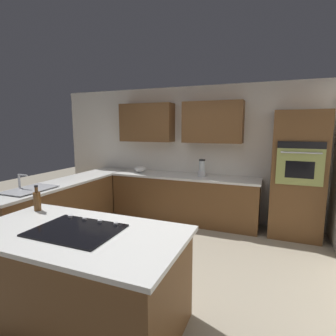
{
  "coord_description": "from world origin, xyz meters",
  "views": [
    {
      "loc": [
        -1.43,
        2.95,
        1.81
      ],
      "look_at": [
        0.33,
        -1.48,
        1.07
      ],
      "focal_mm": 27.86,
      "sensor_mm": 36.0,
      "label": 1
    }
  ],
  "objects_px": {
    "blender": "(202,169)",
    "oil_bottle": "(37,200)",
    "wall_oven": "(297,175)",
    "mixing_bowl": "(140,169)",
    "cooktop": "(76,230)",
    "sink_unit": "(29,189)"
  },
  "relations": [
    {
      "from": "sink_unit",
      "to": "cooktop",
      "type": "distance_m",
      "value": 1.93
    },
    {
      "from": "oil_bottle",
      "to": "cooktop",
      "type": "bearing_deg",
      "value": 159.19
    },
    {
      "from": "cooktop",
      "to": "blender",
      "type": "bearing_deg",
      "value": -97.64
    },
    {
      "from": "blender",
      "to": "mixing_bowl",
      "type": "bearing_deg",
      "value": 0.0
    },
    {
      "from": "wall_oven",
      "to": "sink_unit",
      "type": "relative_size",
      "value": 2.97
    },
    {
      "from": "wall_oven",
      "to": "cooktop",
      "type": "bearing_deg",
      "value": 55.61
    },
    {
      "from": "cooktop",
      "to": "oil_bottle",
      "type": "height_order",
      "value": "oil_bottle"
    },
    {
      "from": "wall_oven",
      "to": "cooktop",
      "type": "height_order",
      "value": "wall_oven"
    },
    {
      "from": "wall_oven",
      "to": "blender",
      "type": "height_order",
      "value": "wall_oven"
    },
    {
      "from": "sink_unit",
      "to": "mixing_bowl",
      "type": "height_order",
      "value": "sink_unit"
    },
    {
      "from": "wall_oven",
      "to": "blender",
      "type": "relative_size",
      "value": 6.41
    },
    {
      "from": "wall_oven",
      "to": "mixing_bowl",
      "type": "xyz_separation_m",
      "value": [
        2.9,
        -0.03,
        -0.08
      ]
    },
    {
      "from": "sink_unit",
      "to": "oil_bottle",
      "type": "xyz_separation_m",
      "value": [
        -0.89,
        0.65,
        0.1
      ]
    },
    {
      "from": "blender",
      "to": "wall_oven",
      "type": "bearing_deg",
      "value": 178.88
    },
    {
      "from": "blender",
      "to": "oil_bottle",
      "type": "bearing_deg",
      "value": 65.76
    },
    {
      "from": "cooktop",
      "to": "wall_oven",
      "type": "bearing_deg",
      "value": -124.39
    },
    {
      "from": "wall_oven",
      "to": "cooktop",
      "type": "relative_size",
      "value": 2.73
    },
    {
      "from": "sink_unit",
      "to": "oil_bottle",
      "type": "distance_m",
      "value": 1.1
    },
    {
      "from": "wall_oven",
      "to": "mixing_bowl",
      "type": "relative_size",
      "value": 8.95
    },
    {
      "from": "cooktop",
      "to": "mixing_bowl",
      "type": "relative_size",
      "value": 3.28
    },
    {
      "from": "cooktop",
      "to": "oil_bottle",
      "type": "xyz_separation_m",
      "value": [
        0.8,
        -0.3,
        0.11
      ]
    },
    {
      "from": "blender",
      "to": "oil_bottle",
      "type": "distance_m",
      "value": 2.9
    }
  ]
}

